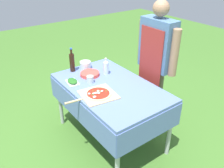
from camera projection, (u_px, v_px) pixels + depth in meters
The scene contains 10 objects.
ground_plane at pixel (110, 137), 3.17m from camera, with size 12.00×12.00×0.00m, color #477A2D.
prep_table at pixel (110, 92), 2.83m from camera, with size 1.43×0.90×0.78m.
person_cook at pixel (156, 57), 2.99m from camera, with size 0.64×0.21×1.70m.
pizza_on_peel at pixel (97, 94), 2.59m from camera, with size 0.41×0.59×0.05m.
oil_bottle at pixel (72, 62), 3.07m from camera, with size 0.07×0.07×0.32m.
water_bottle at pixel (106, 67), 3.01m from camera, with size 0.07×0.07×0.22m.
herb_container at pixel (72, 81), 2.85m from camera, with size 0.21×0.15×0.04m.
mixing_tub at pixel (85, 65), 3.19m from camera, with size 0.15×0.15×0.10m, color silver.
plate_stack at pixel (90, 74), 3.02m from camera, with size 0.25×0.25×0.04m.
sauce_jar at pixel (90, 80), 2.84m from camera, with size 0.09×0.09×0.08m.
Camera 1 is at (1.97, -1.42, 2.15)m, focal length 38.00 mm.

